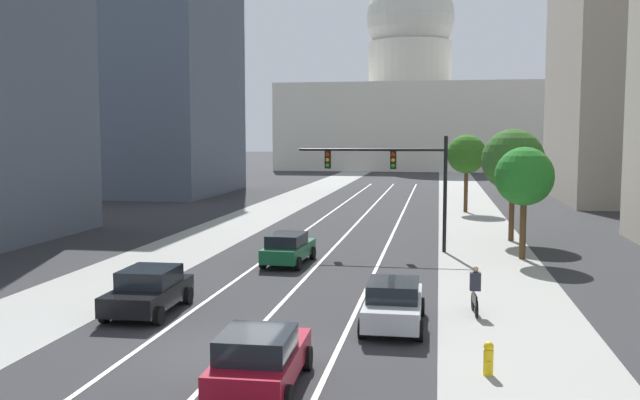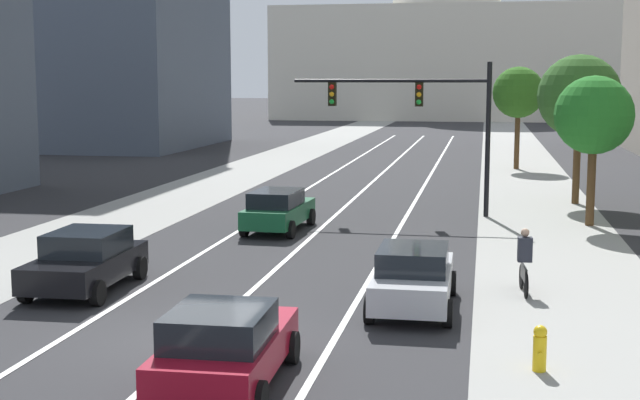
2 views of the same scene
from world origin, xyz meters
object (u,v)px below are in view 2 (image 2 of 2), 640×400
car_silver (413,277)px  car_black (86,260)px  car_crimson (225,346)px  cyclist (524,262)px  traffic_signal_mast (423,109)px  fire_hydrant (540,348)px  street_tree_mid_right (594,116)px  capitol_building (446,33)px  street_tree_far_right (518,93)px  car_green (278,210)px  street_tree_near_right (579,96)px

car_silver → car_black: bearing=87.3°
car_crimson → car_black: (-5.77, 6.50, 0.02)m
cyclist → car_crimson: bearing=141.5°
traffic_signal_mast → car_black: bearing=-118.0°
fire_hydrant → street_tree_mid_right: bearing=80.8°
capitol_building → traffic_signal_mast: bearing=-87.9°
traffic_signal_mast → street_tree_far_right: street_tree_far_right is taller
street_tree_mid_right → car_silver: bearing=-112.6°
car_silver → car_crimson: 6.79m
car_black → car_green: bearing=-18.0°
fire_hydrant → car_crimson: bearing=-160.7°
fire_hydrant → street_tree_far_right: 39.33m
car_crimson → street_tree_near_right: bearing=-19.8°
car_green → street_tree_near_right: street_tree_near_right is taller
car_black → car_green: size_ratio=0.98×
fire_hydrant → car_black: bearing=158.3°
cyclist → street_tree_far_right: (0.88, 32.85, 3.86)m
street_tree_mid_right → street_tree_far_right: 21.48m
car_silver → traffic_signal_mast: 15.46m
car_crimson → street_tree_near_right: street_tree_near_right is taller
street_tree_near_right → traffic_signal_mast: bearing=-144.9°
car_silver → street_tree_near_right: 20.81m
car_black → fire_hydrant: bearing=-113.2°
car_silver → car_green: car_silver is taller
car_crimson → car_green: size_ratio=0.96×
capitol_building → cyclist: 108.49m
car_silver → street_tree_far_right: size_ratio=0.70×
car_crimson → street_tree_far_right: street_tree_far_right is taller
street_tree_far_right → car_crimson: bearing=-99.0°
street_tree_near_right → street_tree_far_right: (-2.09, 15.30, -0.07)m
traffic_signal_mast → car_silver: bearing=-86.7°
car_crimson → street_tree_mid_right: size_ratio=0.75×
capitol_building → car_silver: capitol_building is taller
street_tree_mid_right → cyclist: bearing=-104.3°
car_silver → cyclist: bearing=-53.1°
capitol_building → car_black: size_ratio=10.75×
car_silver → fire_hydrant: 5.01m
car_black → street_tree_far_right: 36.87m
cyclist → car_black: bearing=94.3°
car_green → street_tree_far_right: street_tree_far_right is taller
cyclist → fire_hydrant: bearing=176.1°
fire_hydrant → street_tree_far_right: size_ratio=0.14×
capitol_building → car_silver: (4.32, -109.73, -11.37)m
car_silver → car_crimson: car_silver is taller
capitol_building → car_crimson: size_ratio=10.95×
traffic_signal_mast → cyclist: bearing=-74.6°
street_tree_mid_right → car_green: bearing=-163.4°
cyclist → street_tree_near_right: street_tree_near_right is taller
traffic_signal_mast → fire_hydrant: size_ratio=8.83×
car_silver → car_crimson: (-2.88, -6.15, -0.01)m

